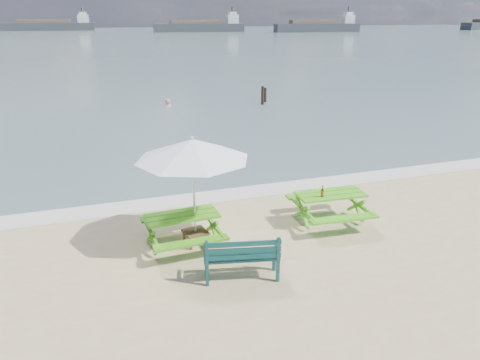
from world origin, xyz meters
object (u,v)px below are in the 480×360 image
object	(u,v)px
picnic_table_right	(330,209)
swimmer	(168,114)
patio_umbrella	(192,149)
beer_bottle	(322,193)
park_bench	(241,265)
picnic_table_left	(183,231)
side_table	(196,237)

from	to	relation	value
picnic_table_right	swimmer	distance (m)	15.97
patio_umbrella	beer_bottle	bearing A→B (deg)	-2.42
park_bench	beer_bottle	distance (m)	2.95
picnic_table_right	park_bench	world-z (taller)	park_bench
beer_bottle	picnic_table_right	bearing A→B (deg)	25.67
patio_umbrella	swimmer	world-z (taller)	patio_umbrella
park_bench	patio_umbrella	bearing A→B (deg)	106.83
swimmer	patio_umbrella	bearing A→B (deg)	-98.53
patio_umbrella	park_bench	bearing A→B (deg)	-73.17
picnic_table_left	patio_umbrella	xyz separation A→B (m)	(0.28, 0.01, 1.78)
picnic_table_left	patio_umbrella	size ratio (longest dim) A/B	0.64
park_bench	side_table	bearing A→B (deg)	106.83
picnic_table_right	patio_umbrella	size ratio (longest dim) A/B	0.68
swimmer	park_bench	bearing A→B (deg)	-96.18
side_table	picnic_table_right	bearing A→B (deg)	0.39
picnic_table_left	swimmer	world-z (taller)	picnic_table_left
side_table	swimmer	distance (m)	16.13
beer_bottle	patio_umbrella	bearing A→B (deg)	177.58
picnic_table_right	swimmer	bearing A→B (deg)	93.17
picnic_table_left	swimmer	bearing A→B (deg)	80.50
picnic_table_right	beer_bottle	bearing A→B (deg)	-154.33
picnic_table_left	picnic_table_right	bearing A→B (deg)	0.44
beer_bottle	swimmer	bearing A→B (deg)	92.04
picnic_table_right	beer_bottle	xyz separation A→B (m)	(-0.31, -0.15, 0.48)
park_bench	side_table	world-z (taller)	park_bench
park_bench	side_table	size ratio (longest dim) A/B	2.68
patio_umbrella	side_table	bearing A→B (deg)	-104.04
side_table	beer_bottle	world-z (taller)	beer_bottle
side_table	swimmer	size ratio (longest dim) A/B	0.33
patio_umbrella	swimmer	bearing A→B (deg)	81.47
side_table	patio_umbrella	distance (m)	1.97
park_bench	patio_umbrella	size ratio (longest dim) A/B	0.54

